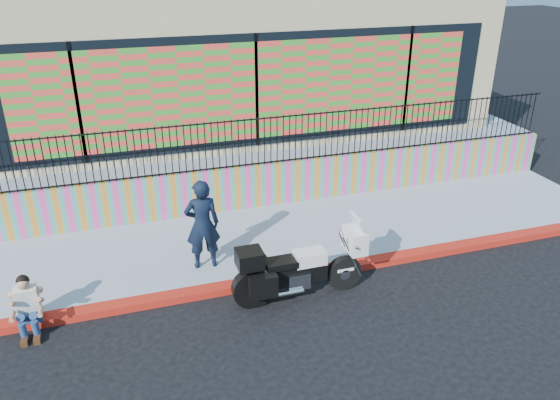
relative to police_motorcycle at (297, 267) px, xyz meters
name	(u,v)px	position (x,y,z in m)	size (l,w,h in m)	color
ground	(312,276)	(0.55, 0.60, -0.66)	(90.00, 90.00, 0.00)	black
red_curb	(313,273)	(0.55, 0.60, -0.59)	(16.00, 0.30, 0.15)	#AA0C16
sidewalk	(287,235)	(0.55, 2.25, -0.59)	(16.00, 3.00, 0.15)	#8E96AB
mural_wall	(267,184)	(0.55, 3.85, 0.04)	(16.00, 0.20, 1.10)	#FF4397
metal_fence	(267,141)	(0.55, 3.85, 1.19)	(15.80, 0.04, 1.20)	black
elevated_platform	(224,128)	(0.55, 8.95, -0.04)	(16.00, 10.00, 1.25)	#8E96AB
storefront_building	(222,49)	(0.55, 8.73, 2.59)	(14.00, 8.06, 4.00)	tan
police_motorcycle	(297,267)	(0.00, 0.00, 0.00)	(2.53, 0.84, 1.58)	black
police_officer	(202,225)	(-1.51, 1.41, 0.44)	(0.69, 0.46, 1.90)	black
seated_man	(28,311)	(-4.74, 0.38, -0.21)	(0.54, 0.71, 1.06)	navy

